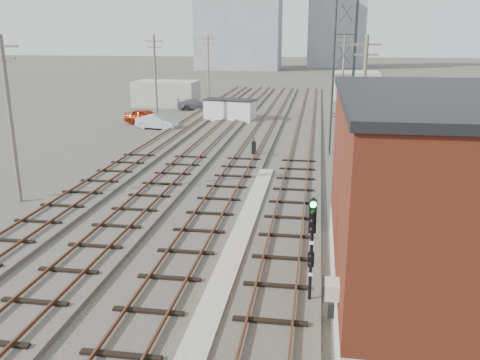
% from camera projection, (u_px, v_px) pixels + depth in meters
% --- Properties ---
extents(ground, '(320.00, 320.00, 0.00)m').
position_uv_depth(ground, '(288.00, 108.00, 64.55)').
color(ground, '#282621').
rests_on(ground, ground).
extents(track_right, '(3.20, 90.00, 0.39)m').
position_uv_depth(track_right, '(302.00, 141.00, 44.20)').
color(track_right, '#332D28').
rests_on(track_right, ground).
extents(track_mid_right, '(3.20, 90.00, 0.39)m').
position_uv_depth(track_mid_right, '(257.00, 139.00, 44.78)').
color(track_mid_right, '#332D28').
rests_on(track_mid_right, ground).
extents(track_mid_left, '(3.20, 90.00, 0.39)m').
position_uv_depth(track_mid_left, '(212.00, 138.00, 45.36)').
color(track_mid_left, '#332D28').
rests_on(track_mid_left, ground).
extents(track_left, '(3.20, 90.00, 0.39)m').
position_uv_depth(track_left, '(169.00, 137.00, 45.95)').
color(track_left, '#332D28').
rests_on(track_left, ground).
extents(platform_curb, '(0.90, 28.00, 0.26)m').
position_uv_depth(platform_curb, '(232.00, 259.00, 20.72)').
color(platform_curb, gray).
rests_on(platform_curb, ground).
extents(brick_building, '(6.54, 12.20, 7.22)m').
position_uv_depth(brick_building, '(429.00, 201.00, 16.84)').
color(brick_building, gray).
rests_on(brick_building, ground).
extents(lattice_tower, '(1.60, 1.60, 15.00)m').
position_uv_depth(lattice_tower, '(344.00, 55.00, 37.93)').
color(lattice_tower, black).
rests_on(lattice_tower, ground).
extents(utility_pole_left_a, '(1.80, 0.24, 9.00)m').
position_uv_depth(utility_pole_left_a, '(10.00, 116.00, 27.04)').
color(utility_pole_left_a, '#595147').
rests_on(utility_pole_left_a, ground).
extents(utility_pole_left_b, '(1.80, 0.24, 9.00)m').
position_uv_depth(utility_pole_left_b, '(156.00, 78.00, 50.80)').
color(utility_pole_left_b, '#595147').
rests_on(utility_pole_left_b, ground).
extents(utility_pole_left_c, '(1.80, 0.24, 9.00)m').
position_uv_depth(utility_pole_left_c, '(208.00, 65.00, 74.56)').
color(utility_pole_left_c, '#595147').
rests_on(utility_pole_left_c, ground).
extents(utility_pole_right_a, '(1.80, 0.24, 9.00)m').
position_uv_depth(utility_pole_right_a, '(363.00, 104.00, 31.87)').
color(utility_pole_right_a, '#595147').
rests_on(utility_pole_right_a, ground).
extents(utility_pole_right_b, '(1.80, 0.24, 9.00)m').
position_uv_depth(utility_pole_right_b, '(343.00, 71.00, 60.38)').
color(utility_pole_right_b, '#595147').
rests_on(utility_pole_right_b, ground).
extents(apartment_left, '(22.00, 14.00, 30.00)m').
position_uv_depth(apartment_left, '(239.00, 12.00, 134.34)').
color(apartment_left, gray).
rests_on(apartment_left, ground).
extents(apartment_right, '(16.00, 12.00, 26.00)m').
position_uv_depth(apartment_right, '(337.00, 21.00, 145.34)').
color(apartment_right, gray).
rests_on(apartment_right, ground).
extents(shed_left, '(8.00, 5.00, 3.20)m').
position_uv_depth(shed_left, '(166.00, 93.00, 66.45)').
color(shed_left, gray).
rests_on(shed_left, ground).
extents(shed_right, '(6.00, 6.00, 4.00)m').
position_uv_depth(shed_right, '(356.00, 86.00, 72.19)').
color(shed_right, gray).
rests_on(shed_right, ground).
extents(signal_mast, '(0.40, 0.41, 3.85)m').
position_uv_depth(signal_mast, '(312.00, 244.00, 16.90)').
color(signal_mast, gray).
rests_on(signal_mast, ground).
extents(switch_stand, '(0.39, 0.39, 1.40)m').
position_uv_depth(switch_stand, '(254.00, 148.00, 38.68)').
color(switch_stand, black).
rests_on(switch_stand, ground).
extents(site_trailer, '(5.85, 3.37, 2.32)m').
position_uv_depth(site_trailer, '(230.00, 110.00, 54.97)').
color(site_trailer, silver).
rests_on(site_trailer, ground).
extents(car_red, '(4.99, 3.20, 1.58)m').
position_uv_depth(car_red, '(146.00, 117.00, 52.67)').
color(car_red, maroon).
rests_on(car_red, ground).
extents(car_silver, '(4.47, 2.25, 1.41)m').
position_uv_depth(car_silver, '(157.00, 122.00, 50.06)').
color(car_silver, '#B4B7BD').
rests_on(car_silver, ground).
extents(car_grey, '(4.83, 3.29, 1.30)m').
position_uv_depth(car_grey, '(195.00, 104.00, 63.17)').
color(car_grey, slate).
rests_on(car_grey, ground).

